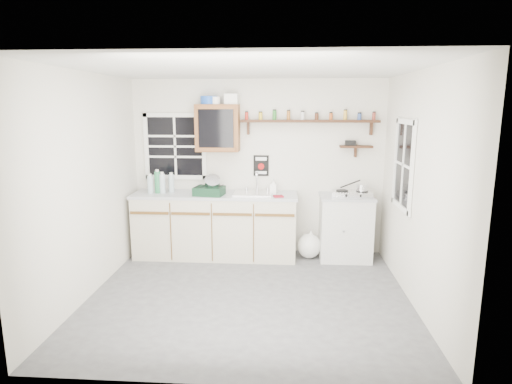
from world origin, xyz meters
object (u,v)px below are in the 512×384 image
(main_cabinet, at_px, (215,225))
(hotplate, at_px, (352,193))
(upper_cabinet, at_px, (218,128))
(right_cabinet, at_px, (345,227))
(dish_rack, at_px, (210,188))
(spice_shelf, at_px, (309,121))

(main_cabinet, bearing_deg, hotplate, 0.16)
(main_cabinet, bearing_deg, upper_cabinet, 76.32)
(right_cabinet, xyz_separation_m, hotplate, (0.07, -0.02, 0.49))
(hotplate, bearing_deg, main_cabinet, -174.69)
(upper_cabinet, bearing_deg, right_cabinet, -3.76)
(right_cabinet, xyz_separation_m, dish_rack, (-1.88, -0.14, 0.56))
(main_cabinet, height_order, hotplate, hotplate)
(spice_shelf, height_order, hotplate, spice_shelf)
(main_cabinet, relative_size, hotplate, 4.09)
(upper_cabinet, height_order, dish_rack, upper_cabinet)
(upper_cabinet, xyz_separation_m, dish_rack, (-0.08, -0.26, -0.81))
(main_cabinet, relative_size, spice_shelf, 1.21)
(spice_shelf, xyz_separation_m, hotplate, (0.60, -0.21, -0.98))
(right_cabinet, xyz_separation_m, spice_shelf, (-0.53, 0.19, 1.47))
(right_cabinet, distance_m, upper_cabinet, 2.26)
(main_cabinet, height_order, right_cabinet, main_cabinet)
(right_cabinet, relative_size, hotplate, 1.61)
(dish_rack, bearing_deg, main_cabinet, 79.34)
(right_cabinet, bearing_deg, spice_shelf, 160.49)
(upper_cabinet, relative_size, dish_rack, 1.50)
(spice_shelf, bearing_deg, main_cabinet, -170.73)
(right_cabinet, distance_m, spice_shelf, 1.58)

